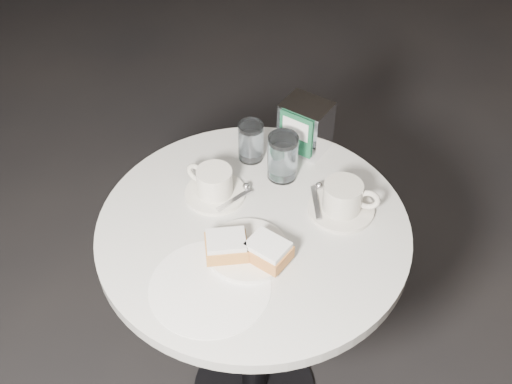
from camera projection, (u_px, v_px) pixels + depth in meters
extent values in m
cylinder|color=black|center=(254.00, 323.00, 1.69)|extent=(0.07, 0.07, 0.70)
cylinder|color=white|center=(253.00, 230.00, 1.43)|extent=(0.70, 0.70, 0.03)
cylinder|color=white|center=(210.00, 287.00, 1.30)|extent=(0.27, 0.27, 0.00)
cylinder|color=white|center=(248.00, 250.00, 1.36)|extent=(0.19, 0.19, 0.01)
cube|color=#CD883F|center=(226.00, 248.00, 1.34)|extent=(0.11, 0.10, 0.03)
cube|color=white|center=(226.00, 240.00, 1.32)|extent=(0.10, 0.09, 0.01)
cube|color=#CC813E|center=(268.00, 253.00, 1.33)|extent=(0.11, 0.09, 0.03)
cube|color=white|center=(268.00, 245.00, 1.31)|extent=(0.10, 0.09, 0.01)
cylinder|color=white|center=(215.00, 193.00, 1.49)|extent=(0.18, 0.18, 0.01)
cylinder|color=white|center=(215.00, 182.00, 1.46)|extent=(0.10, 0.10, 0.06)
cylinder|color=#89694B|center=(214.00, 173.00, 1.45)|extent=(0.09, 0.09, 0.00)
torus|color=silver|center=(196.00, 173.00, 1.49)|extent=(0.05, 0.03, 0.05)
cube|color=silver|center=(234.00, 200.00, 1.46)|extent=(0.06, 0.09, 0.00)
sphere|color=#B5B5BA|center=(246.00, 186.00, 1.49)|extent=(0.02, 0.02, 0.02)
cylinder|color=silver|center=(341.00, 209.00, 1.45)|extent=(0.17, 0.17, 0.01)
cylinder|color=beige|center=(343.00, 196.00, 1.43)|extent=(0.10, 0.10, 0.07)
cylinder|color=#936D50|center=(344.00, 187.00, 1.41)|extent=(0.09, 0.09, 0.00)
torus|color=silver|center=(368.00, 200.00, 1.42)|extent=(0.06, 0.02, 0.05)
cube|color=silver|center=(316.00, 202.00, 1.46)|extent=(0.05, 0.10, 0.00)
sphere|color=silver|center=(319.00, 186.00, 1.49)|extent=(0.02, 0.02, 0.02)
cylinder|color=silver|center=(251.00, 141.00, 1.55)|extent=(0.08, 0.08, 0.10)
cylinder|color=white|center=(251.00, 143.00, 1.56)|extent=(0.07, 0.07, 0.09)
cylinder|color=white|center=(283.00, 157.00, 1.50)|extent=(0.08, 0.08, 0.12)
cylinder|color=white|center=(283.00, 158.00, 1.50)|extent=(0.07, 0.07, 0.10)
cube|color=silver|center=(306.00, 126.00, 1.57)|extent=(0.13, 0.12, 0.13)
cube|color=#1A5D3A|center=(296.00, 135.00, 1.54)|extent=(0.09, 0.03, 0.11)
cube|color=white|center=(295.00, 129.00, 1.53)|extent=(0.07, 0.02, 0.05)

